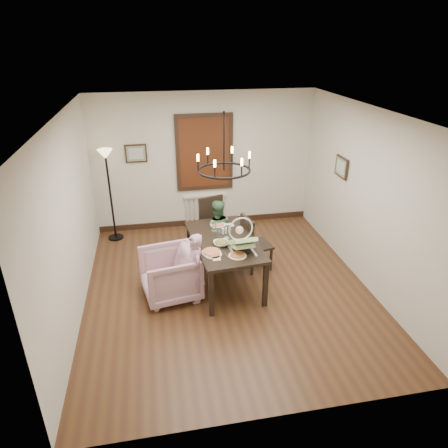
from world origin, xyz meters
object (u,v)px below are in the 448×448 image
object	(u,v)px
dining_table	(224,244)
floor_lamp	(111,197)
elderly_woman	(195,274)
seated_man	(217,236)
armchair	(170,274)
chair_far	(216,228)
chair_right	(257,242)
baby_bouncer	(241,240)
drinking_glass	(219,232)

from	to	relation	value
dining_table	floor_lamp	xyz separation A→B (m)	(-1.87, 1.97, 0.19)
elderly_woman	seated_man	xyz separation A→B (m)	(0.53, 1.15, 0.02)
armchair	elderly_woman	world-z (taller)	elderly_woman
chair_far	chair_right	bearing A→B (deg)	-62.58
armchair	seated_man	size ratio (longest dim) A/B	0.88
dining_table	floor_lamp	distance (m)	2.73
chair_right	chair_far	bearing A→B (deg)	31.83
chair_far	armchair	xyz separation A→B (m)	(-0.93, -1.19, -0.16)
chair_far	armchair	distance (m)	1.52
baby_bouncer	drinking_glass	distance (m)	0.59
baby_bouncer	armchair	bearing A→B (deg)	165.37
armchair	drinking_glass	distance (m)	1.02
floor_lamp	dining_table	bearing A→B (deg)	-46.49
baby_bouncer	floor_lamp	bearing A→B (deg)	125.37
dining_table	chair_far	xyz separation A→B (m)	(0.04, 0.97, -0.16)
chair_far	drinking_glass	xyz separation A→B (m)	(-0.10, -0.84, 0.32)
dining_table	seated_man	bearing A→B (deg)	83.77
baby_bouncer	drinking_glass	bearing A→B (deg)	110.80
armchair	dining_table	bearing A→B (deg)	93.67
drinking_glass	baby_bouncer	bearing A→B (deg)	-63.34
dining_table	chair_right	world-z (taller)	chair_right
chair_far	seated_man	world-z (taller)	chair_far
seated_man	floor_lamp	world-z (taller)	floor_lamp
armchair	drinking_glass	size ratio (longest dim) A/B	5.86
chair_right	baby_bouncer	distance (m)	0.98
dining_table	chair_far	distance (m)	0.98
floor_lamp	armchair	bearing A→B (deg)	-65.90
elderly_woman	drinking_glass	world-z (taller)	drinking_glass
dining_table	drinking_glass	size ratio (longest dim) A/B	12.21
seated_man	drinking_glass	distance (m)	0.73
dining_table	armchair	world-z (taller)	dining_table
chair_far	elderly_woman	distance (m)	1.48
baby_bouncer	drinking_glass	world-z (taller)	baby_bouncer
chair_right	baby_bouncer	xyz separation A→B (m)	(-0.46, -0.73, 0.47)
floor_lamp	chair_right	bearing A→B (deg)	-32.78
dining_table	baby_bouncer	distance (m)	0.51
dining_table	drinking_glass	world-z (taller)	drinking_glass
armchair	elderly_woman	distance (m)	0.43
baby_bouncer	seated_man	bearing A→B (deg)	93.33
chair_far	armchair	bearing A→B (deg)	-145.41
drinking_glass	floor_lamp	world-z (taller)	floor_lamp
dining_table	elderly_woman	bearing A→B (deg)	-147.56
armchair	baby_bouncer	size ratio (longest dim) A/B	1.55
armchair	floor_lamp	world-z (taller)	floor_lamp
armchair	drinking_glass	xyz separation A→B (m)	(0.83, 0.35, 0.48)
seated_man	elderly_woman	bearing A→B (deg)	74.59
armchair	drinking_glass	world-z (taller)	drinking_glass
chair_right	floor_lamp	distance (m)	3.03
dining_table	drinking_glass	xyz separation A→B (m)	(-0.06, 0.13, 0.16)
drinking_glass	floor_lamp	bearing A→B (deg)	134.44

